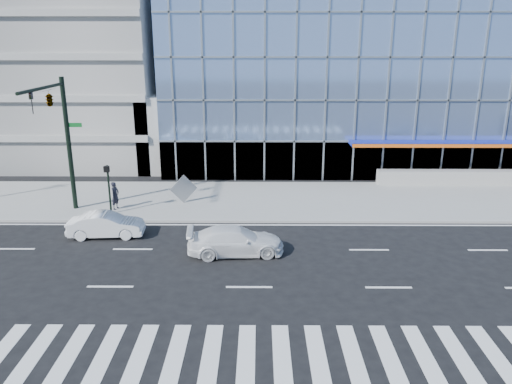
% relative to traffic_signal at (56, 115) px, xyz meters
% --- Properties ---
extents(ground, '(160.00, 160.00, 0.00)m').
position_rel_traffic_signal_xyz_m(ground, '(11.00, -4.57, -6.16)').
color(ground, black).
rests_on(ground, ground).
extents(sidewalk, '(120.00, 8.00, 0.15)m').
position_rel_traffic_signal_xyz_m(sidewalk, '(11.00, 3.43, -6.09)').
color(sidewalk, gray).
rests_on(sidewalk, ground).
extents(theatre_building, '(42.00, 26.00, 15.00)m').
position_rel_traffic_signal_xyz_m(theatre_building, '(25.00, 21.43, 1.34)').
color(theatre_building, '#7998CA').
rests_on(theatre_building, ground).
extents(parking_garage, '(24.00, 24.00, 20.00)m').
position_rel_traffic_signal_xyz_m(parking_garage, '(-9.00, 21.43, 3.84)').
color(parking_garage, gray).
rests_on(parking_garage, ground).
extents(ramp_block, '(6.00, 8.00, 6.00)m').
position_rel_traffic_signal_xyz_m(ramp_block, '(5.00, 13.43, -3.16)').
color(ramp_block, gray).
rests_on(ramp_block, ground).
extents(traffic_signal, '(1.14, 5.74, 8.00)m').
position_rel_traffic_signal_xyz_m(traffic_signal, '(0.00, 0.00, 0.00)').
color(traffic_signal, black).
rests_on(traffic_signal, sidewalk).
extents(ped_signal_post, '(0.30, 0.33, 3.00)m').
position_rel_traffic_signal_xyz_m(ped_signal_post, '(2.50, 0.37, -4.02)').
color(ped_signal_post, black).
rests_on(ped_signal_post, sidewalk).
extents(white_suv, '(4.92, 2.38, 1.38)m').
position_rel_traffic_signal_xyz_m(white_suv, '(10.26, -5.07, -5.47)').
color(white_suv, white).
rests_on(white_suv, ground).
extents(white_sedan, '(4.09, 1.66, 1.32)m').
position_rel_traffic_signal_xyz_m(white_sedan, '(3.19, -2.84, -5.50)').
color(white_sedan, white).
rests_on(white_sedan, ground).
extents(pedestrian, '(0.60, 0.73, 1.72)m').
position_rel_traffic_signal_xyz_m(pedestrian, '(2.56, 1.29, -5.15)').
color(pedestrian, black).
rests_on(pedestrian, sidewalk).
extents(tilted_panel, '(1.67, 0.87, 1.84)m').
position_rel_traffic_signal_xyz_m(tilted_panel, '(6.59, 2.58, -5.10)').
color(tilted_panel, gray).
rests_on(tilted_panel, sidewalk).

